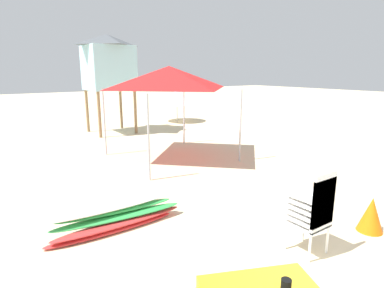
# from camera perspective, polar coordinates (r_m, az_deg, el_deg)

# --- Properties ---
(ground) EXTENTS (80.00, 80.00, 0.00)m
(ground) POSITION_cam_1_polar(r_m,az_deg,el_deg) (4.72, 22.59, -22.26)
(ground) COLOR beige
(stacked_plastic_chairs) EXTENTS (0.48, 0.48, 1.29)m
(stacked_plastic_chairs) POSITION_cam_1_polar(r_m,az_deg,el_deg) (4.98, 21.01, -10.40)
(stacked_plastic_chairs) COLOR white
(stacked_plastic_chairs) RESTS_ON ground
(surfboard_pile) EXTENTS (2.40, 0.56, 0.40)m
(surfboard_pile) POSITION_cam_1_polar(r_m,az_deg,el_deg) (5.76, -13.43, -12.63)
(surfboard_pile) COLOR red
(surfboard_pile) RESTS_ON ground
(popup_canopy) EXTENTS (3.04, 3.04, 2.77)m
(popup_canopy) POSITION_cam_1_polar(r_m,az_deg,el_deg) (9.63, -4.08, 11.72)
(popup_canopy) COLOR #B2B2B7
(popup_canopy) RESTS_ON ground
(lifeguard_tower) EXTENTS (1.98, 1.98, 4.09)m
(lifeguard_tower) POSITION_cam_1_polar(r_m,az_deg,el_deg) (14.21, -14.65, 13.86)
(lifeguard_tower) COLOR olive
(lifeguard_tower) RESTS_ON ground
(beach_umbrella_mid) EXTENTS (2.06, 2.06, 1.64)m
(beach_umbrella_mid) POSITION_cam_1_polar(r_m,az_deg,el_deg) (16.92, -2.69, 8.29)
(beach_umbrella_mid) COLOR beige
(beach_umbrella_mid) RESTS_ON ground
(traffic_cone_near) EXTENTS (0.42, 0.42, 0.59)m
(traffic_cone_near) POSITION_cam_1_polar(r_m,az_deg,el_deg) (6.25, 29.21, -10.89)
(traffic_cone_near) COLOR orange
(traffic_cone_near) RESTS_ON ground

